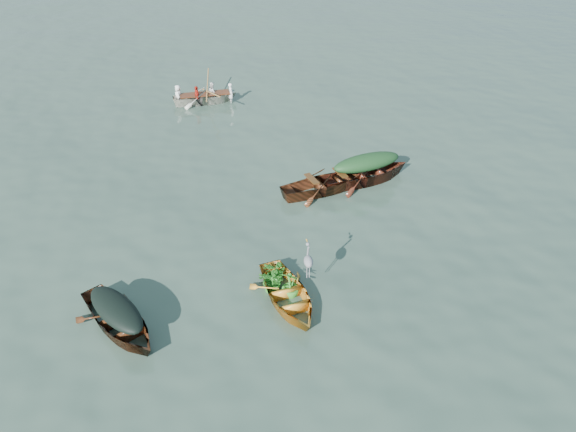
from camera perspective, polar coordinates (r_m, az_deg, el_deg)
The scene contains 13 objects.
ground at distance 14.30m, azimuth 4.22°, elevation -6.25°, with size 140.00×140.00×0.00m, color #3A5244.
yellow_dinghy at distance 13.55m, azimuth -0.06°, elevation -8.76°, with size 1.37×3.16×0.85m, color gold.
dark_covered_boat at distance 13.45m, azimuth -16.64°, elevation -10.94°, with size 1.32×3.55×0.88m, color #462410.
green_tarp_boat at distance 18.47m, azimuth 7.84°, elevation 3.43°, with size 1.33×4.27×0.99m, color #572614.
open_wooden_boat at distance 17.83m, azimuth 3.82°, elevation 2.52°, with size 1.28×4.11×0.94m, color brown.
rowed_boat at distance 24.72m, azimuth -8.37°, elevation 11.26°, with size 1.13×3.78×0.87m, color beige.
dark_tarp_cover at distance 13.02m, azimuth -17.09°, elevation -8.91°, with size 0.73×1.95×0.40m, color black.
green_tarp_cover at distance 18.11m, azimuth 8.01°, elevation 5.51°, with size 0.73×2.35×0.52m, color #183C1B.
thwart_benches at distance 17.58m, azimuth 3.88°, elevation 3.89°, with size 0.77×2.06×0.04m, color #42260F, non-canonical shape.
heron at distance 13.19m, azimuth 2.07°, elevation -5.15°, with size 0.28×0.40×0.92m, color gray, non-canonical shape.
dinghy_weeds at distance 13.49m, azimuth -0.84°, elevation -4.99°, with size 0.70×0.90×0.60m, color #1B681B.
rowers at distance 24.43m, azimuth -8.53°, elevation 13.04°, with size 1.02×2.65×0.76m, color white.
oars at distance 24.55m, azimuth -8.46°, elevation 12.27°, with size 2.60×0.60×0.06m, color #A0743C, non-canonical shape.
Camera 1 is at (-2.28, -10.84, 9.04)m, focal length 35.00 mm.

